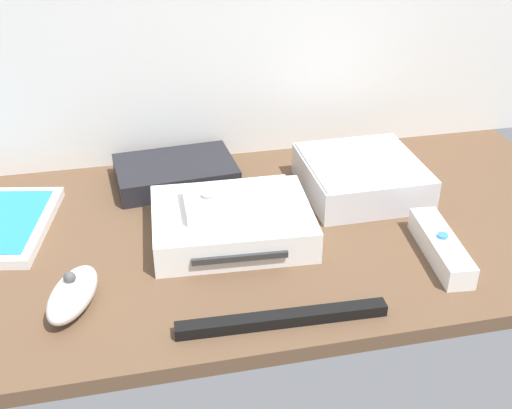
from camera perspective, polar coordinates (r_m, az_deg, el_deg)
The scene contains 8 objects.
ground_plane at distance 89.82cm, azimuth -0.00°, elevation -2.75°, with size 100.00×48.00×2.00cm, color brown.
game_console at distance 86.61cm, azimuth -2.14°, elevation -1.64°, with size 21.90×17.43×4.40cm.
mini_computer at distance 98.46cm, azimuth 9.29°, elevation 2.48°, with size 17.14×17.14×5.30cm.
network_router at distance 100.95cm, azimuth -7.11°, elevation 2.80°, with size 18.87×13.36×3.40cm.
remote_wand at distance 86.39cm, azimuth 15.98°, elevation -3.60°, with size 4.97×15.07×3.40cm.
remote_nunchuk at distance 77.28cm, azimuth -15.88°, elevation -7.62°, with size 7.88×10.92×5.10cm.
remote_classic_pad at distance 85.50cm, azimuth -1.55°, elevation 0.42°, with size 14.56×8.30×2.40cm.
sensor_bar at distance 73.21cm, azimuth 2.34°, elevation -10.04°, with size 24.00×1.80×1.40cm, color black.
Camera 1 is at (-15.93, -73.38, 48.30)cm, focal length 45.33 mm.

